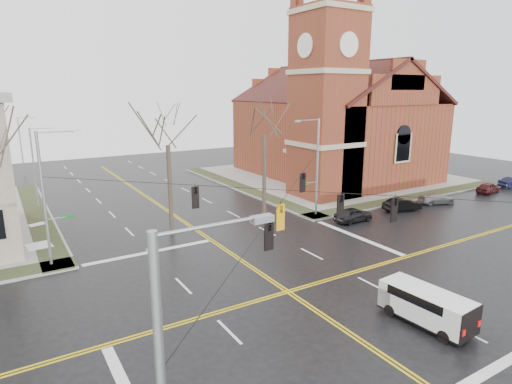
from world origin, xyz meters
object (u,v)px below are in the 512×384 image
cargo_van (423,303)px  parked_car_a (353,214)px  streetlight_north_b (22,144)px  tree_nw_near (168,139)px  parked_car_b (402,205)px  streetlight_north_a (35,165)px  parked_car_c (436,199)px  signal_pole_ne (316,165)px  parked_car_d (488,188)px  church (332,115)px  tree_ne (264,129)px  signal_pole_nw (46,195)px

cargo_van → parked_car_a: (9.30, 14.62, -0.41)m
streetlight_north_b → tree_nw_near: (8.69, -34.02, 3.37)m
cargo_van → parked_car_b: size_ratio=1.25×
streetlight_north_a → cargo_van: (14.58, -34.34, -3.41)m
parked_car_c → parked_car_a: bearing=108.9°
parked_car_c → streetlight_north_a: bearing=80.0°
signal_pole_ne → parked_car_d: size_ratio=2.43×
church → signal_pole_ne: bearing=-135.3°
streetlight_north_a → cargo_van: bearing=-67.0°
streetlight_north_b → cargo_van: (14.58, -54.34, -3.41)m
parked_car_a → parked_car_c: bearing=-90.9°
parked_car_c → tree_ne: size_ratio=0.33×
streetlight_north_b → parked_car_d: streetlight_north_b is taller
parked_car_c → tree_nw_near: (-27.08, 5.67, 7.28)m
church → signal_pole_nw: 38.61m
signal_pole_ne → signal_pole_nw: bearing=180.0°
signal_pole_ne → parked_car_c: 14.83m
signal_pole_nw → tree_ne: size_ratio=0.78×
tree_nw_near → tree_ne: bearing=-7.5°
cargo_van → tree_ne: size_ratio=0.42×
streetlight_north_a → parked_car_c: size_ratio=2.09×
signal_pole_nw → streetlight_north_a: signal_pole_nw is taller
church → parked_car_b: 18.85m
parked_car_c → tree_ne: bearing=95.1°
parked_car_d → parked_car_c: bearing=81.2°
signal_pole_nw → parked_car_c: size_ratio=2.35×
cargo_van → parked_car_b: cargo_van is taller
parked_car_a → parked_car_b: bearing=-90.5°
signal_pole_ne → parked_car_d: 23.77m
tree_ne → church: bearing=33.2°
tree_nw_near → parked_car_a: bearing=-20.6°
parked_car_b → parked_car_c: size_ratio=1.01×
tree_ne → parked_car_d: bearing=-9.3°
signal_pole_nw → parked_car_c: (36.44, -3.19, -4.39)m
signal_pole_nw → tree_ne: tree_ne is taller
streetlight_north_b → signal_pole_nw: bearing=-91.0°
tree_nw_near → parked_car_b: bearing=-14.5°
streetlight_north_b → signal_pole_ne: bearing=-58.9°
streetlight_north_a → parked_car_b: (30.50, -19.65, -3.83)m
streetlight_north_a → parked_car_c: 41.02m
cargo_van → streetlight_north_b: bearing=100.7°
signal_pole_ne → tree_nw_near: bearing=169.4°
church → parked_car_d: size_ratio=7.43×
parked_car_b → tree_ne: 16.03m
parked_car_c → parked_car_d: (9.35, -0.03, 0.08)m
church → parked_car_a: size_ratio=7.16×
parked_car_c → tree_nw_near: 28.61m
streetlight_north_b → parked_car_b: 50.17m
cargo_van → parked_car_d: size_ratio=1.31×
church → tree_ne: bearing=-146.8°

